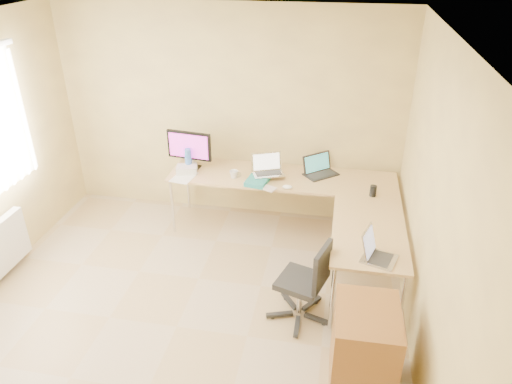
% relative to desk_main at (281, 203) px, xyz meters
% --- Properties ---
extents(floor, '(4.50, 4.50, 0.00)m').
position_rel_desk_main_xyz_m(floor, '(-0.72, -1.85, -0.36)').
color(floor, tan).
rests_on(floor, ground).
extents(ceiling, '(4.50, 4.50, 0.00)m').
position_rel_desk_main_xyz_m(ceiling, '(-0.72, -1.85, 2.24)').
color(ceiling, white).
rests_on(ceiling, ground).
extents(wall_back, '(4.50, 0.00, 4.50)m').
position_rel_desk_main_xyz_m(wall_back, '(-0.72, 0.40, 0.93)').
color(wall_back, '#DEC676').
rests_on(wall_back, ground).
extents(wall_right, '(0.00, 4.50, 4.50)m').
position_rel_desk_main_xyz_m(wall_right, '(1.38, -1.85, 0.93)').
color(wall_right, '#DEC676').
rests_on(wall_right, ground).
extents(desk_main, '(2.65, 0.70, 0.73)m').
position_rel_desk_main_xyz_m(desk_main, '(0.00, 0.00, 0.00)').
color(desk_main, tan).
rests_on(desk_main, ground).
extents(desk_return, '(0.70, 1.30, 0.73)m').
position_rel_desk_main_xyz_m(desk_return, '(0.98, -1.00, 0.00)').
color(desk_return, tan).
rests_on(desk_return, ground).
extents(monitor, '(0.56, 0.24, 0.47)m').
position_rel_desk_main_xyz_m(monitor, '(-1.13, 0.03, 0.60)').
color(monitor, black).
rests_on(monitor, desk_main).
extents(book_stack, '(0.27, 0.34, 0.05)m').
position_rel_desk_main_xyz_m(book_stack, '(-0.26, -0.21, 0.39)').
color(book_stack, '#207B7A').
rests_on(book_stack, desk_main).
extents(laptop_center, '(0.43, 0.39, 0.23)m').
position_rel_desk_main_xyz_m(laptop_center, '(-0.16, -0.07, 0.53)').
color(laptop_center, silver).
rests_on(laptop_center, desk_main).
extents(laptop_black, '(0.47, 0.46, 0.24)m').
position_rel_desk_main_xyz_m(laptop_black, '(0.44, 0.12, 0.48)').
color(laptop_black, black).
rests_on(laptop_black, desk_main).
extents(keyboard, '(0.40, 0.26, 0.02)m').
position_rel_desk_main_xyz_m(keyboard, '(-0.21, -0.30, 0.37)').
color(keyboard, beige).
rests_on(keyboard, desk_main).
extents(mouse, '(0.13, 0.11, 0.04)m').
position_rel_desk_main_xyz_m(mouse, '(0.10, -0.30, 0.39)').
color(mouse, white).
rests_on(mouse, desk_main).
extents(mug, '(0.10, 0.10, 0.09)m').
position_rel_desk_main_xyz_m(mug, '(-0.55, -0.14, 0.41)').
color(mug, silver).
rests_on(mug, desk_main).
extents(cd_stack, '(0.14, 0.14, 0.03)m').
position_rel_desk_main_xyz_m(cd_stack, '(-0.54, -0.09, 0.38)').
color(cd_stack, silver).
rests_on(cd_stack, desk_main).
extents(water_bottle, '(0.10, 0.10, 0.28)m').
position_rel_desk_main_xyz_m(water_bottle, '(-1.13, -0.04, 0.50)').
color(water_bottle, '#3D72C7').
rests_on(water_bottle, desk_main).
extents(papers, '(0.27, 0.36, 0.01)m').
position_rel_desk_main_xyz_m(papers, '(-1.13, -0.24, 0.37)').
color(papers, white).
rests_on(papers, desk_main).
extents(white_box, '(0.27, 0.22, 0.09)m').
position_rel_desk_main_xyz_m(white_box, '(-1.13, -0.11, 0.41)').
color(white_box, beige).
rests_on(white_box, desk_main).
extents(desk_fan, '(0.21, 0.21, 0.24)m').
position_rel_desk_main_xyz_m(desk_fan, '(-1.13, 0.14, 0.49)').
color(desk_fan, silver).
rests_on(desk_fan, desk_main).
extents(black_cup, '(0.08, 0.08, 0.12)m').
position_rel_desk_main_xyz_m(black_cup, '(1.03, -0.30, 0.43)').
color(black_cup, black).
rests_on(black_cup, desk_main).
extents(laptop_return, '(0.40, 0.35, 0.22)m').
position_rel_desk_main_xyz_m(laptop_return, '(1.05, -1.47, 0.48)').
color(laptop_return, '#B7B5C5').
rests_on(laptop_return, desk_return).
extents(office_chair, '(0.64, 0.64, 0.85)m').
position_rel_desk_main_xyz_m(office_chair, '(0.38, -1.49, 0.14)').
color(office_chair, black).
rests_on(office_chair, ground).
extents(cabinet, '(0.49, 0.60, 0.82)m').
position_rel_desk_main_xyz_m(cabinet, '(0.94, -2.20, -0.01)').
color(cabinet, '#A77A35').
rests_on(cabinet, ground).
extents(radiator, '(0.09, 0.80, 0.55)m').
position_rel_desk_main_xyz_m(radiator, '(-2.75, -1.45, -0.02)').
color(radiator, white).
rests_on(radiator, ground).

